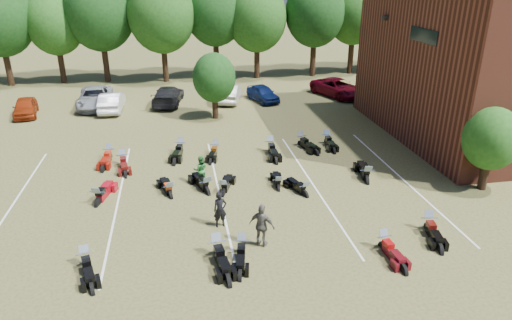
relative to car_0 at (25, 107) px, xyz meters
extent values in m
plane|color=brown|center=(16.40, -18.65, -0.68)|extent=(160.00, 160.00, 0.00)
imported|color=maroon|center=(0.00, 0.00, 0.00)|extent=(2.29, 4.24, 1.37)
imported|color=silver|center=(6.45, 0.18, 0.07)|extent=(1.73, 4.63, 1.51)
imported|color=gray|center=(4.99, 1.50, 0.10)|extent=(2.93, 5.81, 1.57)
imported|color=black|center=(10.87, 1.36, 0.07)|extent=(2.93, 5.50, 1.52)
imported|color=#0B1B4F|center=(18.87, 0.94, 0.00)|extent=(2.65, 4.28, 1.36)
imported|color=#9F9E9B|center=(16.07, 1.30, 0.05)|extent=(2.62, 4.72, 1.48)
imported|color=#5E0514|center=(25.75, 1.38, 0.08)|extent=(4.41, 6.04, 1.53)
imported|color=#313236|center=(31.14, 1.85, -0.03)|extent=(3.50, 4.90, 1.32)
imported|color=black|center=(13.14, -19.00, 0.14)|extent=(0.65, 0.48, 1.64)
imported|color=#2A712E|center=(12.57, -14.45, 0.09)|extent=(0.77, 0.61, 1.55)
imported|color=#56534A|center=(14.66, -20.84, 0.26)|extent=(1.17, 1.01, 1.89)
cube|color=black|center=(25.75, -6.65, 6.82)|extent=(0.30, 0.40, 0.30)
cube|color=black|center=(25.87, -11.65, 6.32)|extent=(0.06, 3.00, 0.80)
cylinder|color=black|center=(-4.60, 10.35, 1.36)|extent=(0.58, 0.58, 4.08)
cylinder|color=black|center=(0.40, 10.35, 1.36)|extent=(0.58, 0.58, 4.08)
ellipsoid|color=#1E4C19|center=(0.40, 10.35, 5.65)|extent=(6.00, 6.00, 6.90)
cylinder|color=black|center=(5.40, 10.35, 1.36)|extent=(0.57, 0.58, 4.08)
ellipsoid|color=#1E4C19|center=(5.40, 10.35, 5.65)|extent=(6.00, 6.00, 6.90)
cylinder|color=black|center=(10.40, 10.35, 1.36)|extent=(0.57, 0.58, 4.08)
ellipsoid|color=#1E4C19|center=(10.40, 10.35, 5.65)|extent=(6.00, 6.00, 6.90)
cylinder|color=black|center=(15.40, 10.35, 1.36)|extent=(0.58, 0.58, 4.08)
ellipsoid|color=#1E4C19|center=(15.40, 10.35, 5.65)|extent=(6.00, 6.00, 6.90)
cylinder|color=black|center=(20.40, 10.35, 1.36)|extent=(0.57, 0.58, 4.08)
ellipsoid|color=#1E4C19|center=(20.40, 10.35, 5.65)|extent=(6.00, 6.00, 6.90)
cylinder|color=black|center=(25.40, 10.35, 1.36)|extent=(0.57, 0.58, 4.08)
ellipsoid|color=#1E4C19|center=(25.40, 10.35, 5.65)|extent=(6.00, 6.00, 6.90)
cylinder|color=black|center=(30.40, 10.35, 1.36)|extent=(0.57, 0.58, 4.08)
ellipsoid|color=#1E4C19|center=(30.40, 10.35, 5.65)|extent=(6.00, 6.00, 6.90)
cylinder|color=black|center=(35.40, 10.35, 1.36)|extent=(0.58, 0.58, 4.08)
ellipsoid|color=#1E4C19|center=(35.40, 10.35, 5.65)|extent=(6.00, 6.00, 6.90)
cylinder|color=black|center=(40.40, 10.35, 1.36)|extent=(0.58, 0.58, 4.08)
ellipsoid|color=#1E4C19|center=(40.40, 10.35, 5.65)|extent=(6.00, 6.00, 6.90)
cylinder|color=black|center=(26.90, -17.65, 0.17)|extent=(0.24, 0.24, 1.71)
sphere|color=#1E4C19|center=(26.90, -17.65, 2.08)|extent=(2.80, 2.80, 2.80)
cylinder|color=black|center=(14.40, -3.15, 0.27)|extent=(0.24, 0.24, 1.90)
sphere|color=#1E4C19|center=(14.40, -3.15, 2.42)|extent=(3.20, 3.20, 3.20)
cube|color=silver|center=(3.40, -15.65, -0.68)|extent=(0.10, 14.00, 0.01)
cube|color=silver|center=(8.40, -15.65, -0.68)|extent=(0.10, 14.00, 0.01)
cube|color=silver|center=(13.40, -15.65, -0.68)|extent=(0.10, 14.00, 0.01)
cube|color=silver|center=(18.40, -15.65, -0.68)|extent=(0.10, 14.00, 0.01)
cube|color=silver|center=(23.40, -15.65, -0.68)|extent=(0.10, 14.00, 0.01)
camera|label=1|loc=(11.63, -36.57, 9.93)|focal=32.00mm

